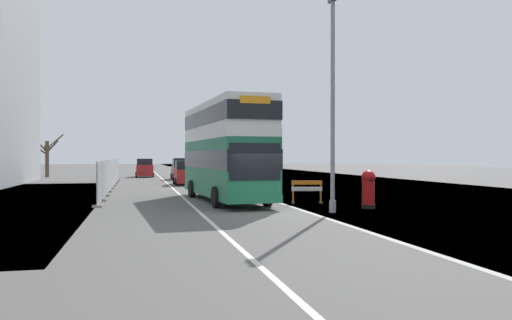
{
  "coord_description": "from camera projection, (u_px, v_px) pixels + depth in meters",
  "views": [
    {
      "loc": [
        -5.25,
        -20.51,
        2.39
      ],
      "look_at": [
        0.58,
        4.4,
        2.2
      ],
      "focal_mm": 35.82,
      "sensor_mm": 36.0,
      "label": 1
    }
  ],
  "objects": [
    {
      "name": "car_oncoming_near",
      "position": [
        186.0,
        173.0,
        42.71
      ],
      "size": [
        1.97,
        3.98,
        2.01
      ],
      "color": "maroon",
      "rests_on": "ground"
    },
    {
      "name": "car_receding_mid",
      "position": [
        181.0,
        170.0,
        52.31
      ],
      "size": [
        1.99,
        4.25,
        2.19
      ],
      "color": "slate",
      "rests_on": "ground"
    },
    {
      "name": "ground",
      "position": [
        278.0,
        214.0,
        21.41
      ],
      "size": [
        140.0,
        280.0,
        0.1
      ],
      "color": "#565451"
    },
    {
      "name": "car_receding_far",
      "position": [
        145.0,
        168.0,
        58.61
      ],
      "size": [
        2.07,
        3.98,
        2.11
      ],
      "color": "maroon",
      "rests_on": "ground"
    },
    {
      "name": "lamppost_foreground",
      "position": [
        333.0,
        110.0,
        21.57
      ],
      "size": [
        0.29,
        0.7,
        9.14
      ],
      "color": "gray",
      "rests_on": "ground"
    },
    {
      "name": "construction_site_fence",
      "position": [
        111.0,
        175.0,
        36.9
      ],
      "size": [
        0.44,
        27.4,
        2.15
      ],
      "color": "#A8AAAD",
      "rests_on": "ground"
    },
    {
      "name": "red_pillar_postbox",
      "position": [
        368.0,
        187.0,
        23.32
      ],
      "size": [
        0.64,
        0.64,
        1.75
      ],
      "color": "black",
      "rests_on": "ground"
    },
    {
      "name": "roadworks_barrier",
      "position": [
        307.0,
        189.0,
        25.65
      ],
      "size": [
        1.59,
        0.73,
        1.16
      ],
      "color": "orange",
      "rests_on": "ground"
    },
    {
      "name": "bare_tree_far_verge_near",
      "position": [
        47.0,
        156.0,
        58.49
      ],
      "size": [
        3.36,
        2.81,
        4.96
      ],
      "color": "#4C3D2D",
      "rests_on": "ground"
    },
    {
      "name": "double_decker_bus",
      "position": [
        225.0,
        150.0,
        27.03
      ],
      "size": [
        3.3,
        11.05,
        5.15
      ],
      "color": "#1E6B47",
      "rests_on": "ground"
    }
  ]
}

